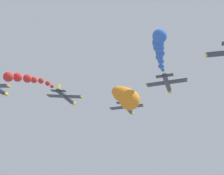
% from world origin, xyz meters
% --- Properties ---
extents(airplane_lead, '(9.56, 10.35, 2.33)m').
position_xyz_m(airplane_lead, '(0.04, 15.11, 62.31)').
color(airplane_lead, '#333842').
extents(smoke_trail_lead, '(10.13, 26.79, 11.83)m').
position_xyz_m(smoke_trail_lead, '(5.11, -10.51, 56.16)').
color(smoke_trail_lead, orange).
extents(airplane_left_inner, '(9.52, 10.35, 2.68)m').
position_xyz_m(airplane_left_inner, '(-13.26, 3.23, 62.55)').
color(airplane_left_inner, '#333842').
extents(smoke_trail_left_inner, '(4.26, 14.93, 4.39)m').
position_xyz_m(smoke_trail_left_inner, '(-15.04, -13.83, 60.66)').
color(smoke_trail_left_inner, red).
extents(airplane_right_inner, '(9.57, 10.35, 2.33)m').
position_xyz_m(airplane_right_inner, '(12.68, 1.71, 62.72)').
color(airplane_right_inner, '#333842').
extents(smoke_trail_right_inner, '(3.37, 16.85, 2.69)m').
position_xyz_m(smoke_trail_right_inner, '(13.63, -16.97, 62.14)').
color(smoke_trail_right_inner, blue).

